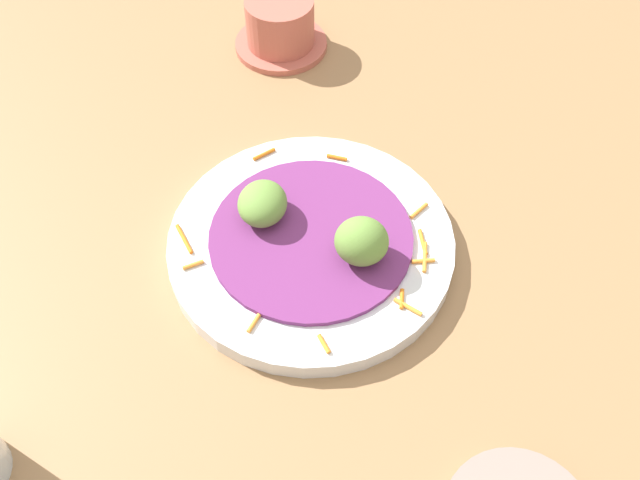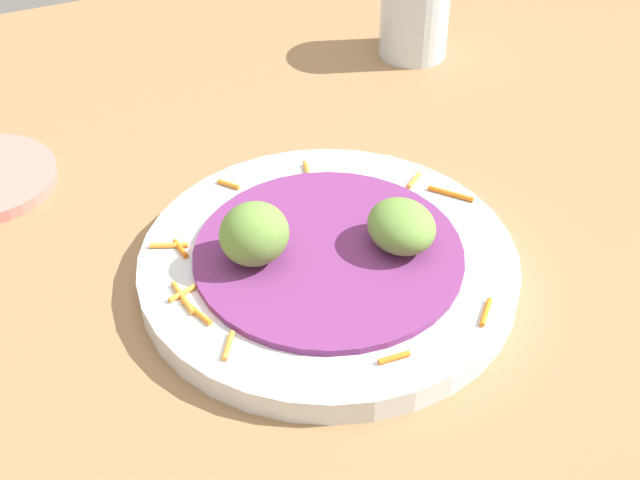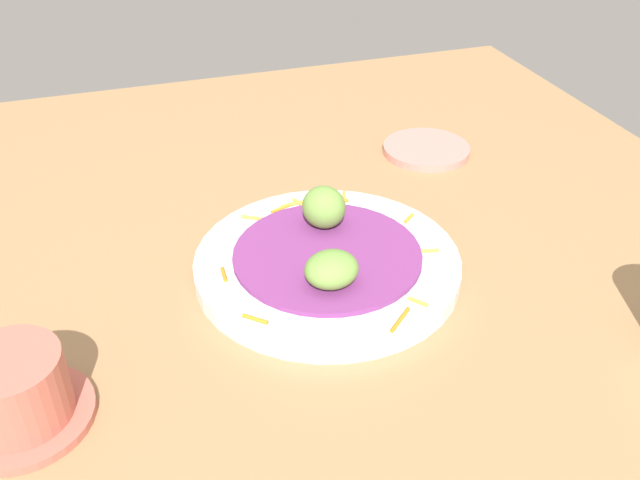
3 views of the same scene
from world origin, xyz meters
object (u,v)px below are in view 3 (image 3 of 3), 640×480
guac_scoop_left (324,207)px  terracotta_bowl (16,393)px  guac_scoop_center (332,269)px  side_plate_small (426,149)px  main_plate (327,264)px

guac_scoop_left → terracotta_bowl: size_ratio=0.44×
guac_scoop_center → side_plate_small: guac_scoop_center is taller
terracotta_bowl → side_plate_small: bearing=32.7°
guac_scoop_left → terracotta_bowl: bearing=-152.2°
main_plate → side_plate_small: 30.88cm
terracotta_bowl → guac_scoop_center: bearing=12.3°
side_plate_small → terracotta_bowl: bearing=-147.3°
side_plate_small → terracotta_bowl: size_ratio=1.04×
guac_scoop_left → guac_scoop_center: guac_scoop_left is taller
main_plate → terracotta_bowl: bearing=-159.2°
side_plate_small → terracotta_bowl: (-51.81, -33.22, 2.53)cm
main_plate → guac_scoop_center: (-1.32, -5.13, 3.26)cm
guac_scoop_center → main_plate: bearing=75.5°
guac_scoop_left → terracotta_bowl: guac_scoop_left is taller
side_plate_small → terracotta_bowl: 61.60cm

